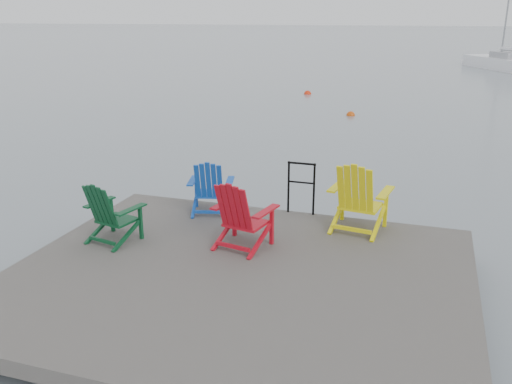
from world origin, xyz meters
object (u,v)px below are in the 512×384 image
(chair_green, at_px, (110,212))
(chair_blue, at_px, (210,187))
(chair_yellow, at_px, (358,196))
(buoy_b, at_px, (308,94))
(buoy_a, at_px, (351,116))
(handrail, at_px, (301,183))
(chair_red, at_px, (241,214))
(sailboat_near, at_px, (503,64))

(chair_green, height_order, chair_blue, chair_blue)
(chair_yellow, bearing_deg, buoy_b, 113.22)
(chair_yellow, height_order, buoy_a, chair_yellow)
(chair_green, bearing_deg, chair_yellow, 37.08)
(chair_blue, height_order, chair_yellow, chair_yellow)
(chair_green, height_order, buoy_b, chair_green)
(handrail, xyz_separation_m, buoy_b, (-3.94, 17.83, -1.04))
(chair_red, bearing_deg, buoy_a, 103.56)
(handrail, relative_size, buoy_a, 2.69)
(chair_red, xyz_separation_m, chair_yellow, (1.51, 1.18, 0.05))
(chair_green, xyz_separation_m, chair_red, (1.90, 0.40, 0.04))
(chair_green, height_order, buoy_a, chair_green)
(chair_blue, xyz_separation_m, chair_yellow, (2.49, -0.03, 0.09))
(chair_blue, height_order, buoy_b, chair_blue)
(sailboat_near, bearing_deg, handrail, -126.86)
(chair_blue, xyz_separation_m, sailboat_near, (7.98, 35.02, -0.62))
(buoy_a, xyz_separation_m, buoy_b, (-2.93, 5.30, 0.00))
(handrail, distance_m, chair_green, 3.16)
(handrail, bearing_deg, buoy_a, 94.62)
(sailboat_near, bearing_deg, chair_green, -129.84)
(chair_green, xyz_separation_m, chair_blue, (0.92, 1.60, 0.00))
(chair_blue, relative_size, buoy_b, 2.59)
(handrail, relative_size, chair_green, 0.96)
(handrail, relative_size, sailboat_near, 0.08)
(chair_red, xyz_separation_m, sailboat_near, (7.00, 36.23, -0.66))
(handrail, distance_m, chair_yellow, 1.14)
(chair_yellow, relative_size, buoy_b, 3.11)
(chair_yellow, height_order, buoy_b, chair_yellow)
(handrail, distance_m, chair_blue, 1.54)
(chair_blue, relative_size, sailboat_near, 0.09)
(handrail, height_order, chair_red, chair_red)
(chair_green, bearing_deg, buoy_a, 96.96)
(handrail, bearing_deg, chair_blue, -162.17)
(chair_yellow, bearing_deg, chair_red, -134.01)
(chair_red, bearing_deg, chair_yellow, 49.35)
(buoy_a, bearing_deg, handrail, -85.38)
(chair_blue, relative_size, buoy_a, 2.81)
(chair_blue, bearing_deg, handrail, 3.04)
(sailboat_near, bearing_deg, buoy_a, -135.05)
(sailboat_near, bearing_deg, chair_blue, -129.01)
(chair_blue, bearing_deg, buoy_a, 73.23)
(chair_red, bearing_deg, handrail, 85.31)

